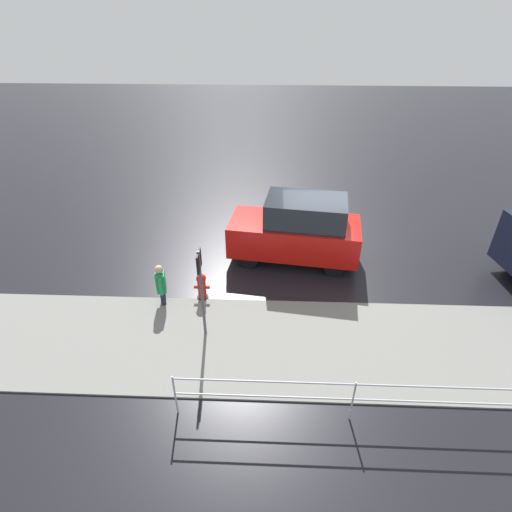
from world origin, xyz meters
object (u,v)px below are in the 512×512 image
pedestrian (161,283)px  moving_hatchback (297,230)px  fire_hydrant (202,287)px  sign_post (201,282)px

pedestrian → moving_hatchback: bearing=-146.8°
fire_hydrant → sign_post: sign_post is taller
fire_hydrant → sign_post: size_ratio=0.33×
moving_hatchback → fire_hydrant: 3.44m
pedestrian → sign_post: sign_post is taller
pedestrian → sign_post: size_ratio=0.51×
fire_hydrant → moving_hatchback: bearing=-141.0°
fire_hydrant → pedestrian: pedestrian is taller
pedestrian → fire_hydrant: bearing=-166.2°
fire_hydrant → sign_post: bearing=101.5°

